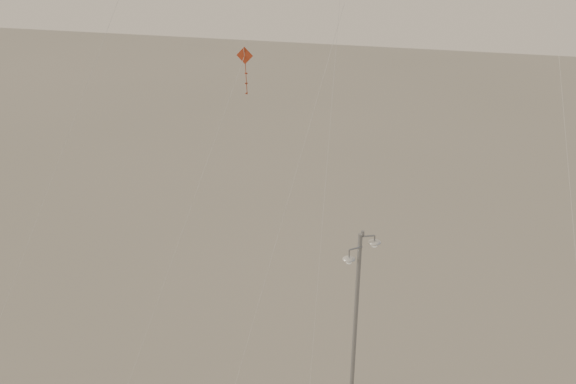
# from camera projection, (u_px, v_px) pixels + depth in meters

# --- Properties ---
(street_lamp) EXTENTS (1.42, 1.13, 8.61)m
(street_lamp) POSITION_uv_depth(u_px,v_px,m) (356.00, 320.00, 32.92)
(street_lamp) COLOR gray
(street_lamp) RESTS_ON ground
(kite_3) EXTENTS (5.91, 2.23, 16.08)m
(kite_3) POSITION_uv_depth(u_px,v_px,m) (212.00, 151.00, 29.15)
(kite_3) COLOR maroon
(kite_3) RESTS_ON ground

